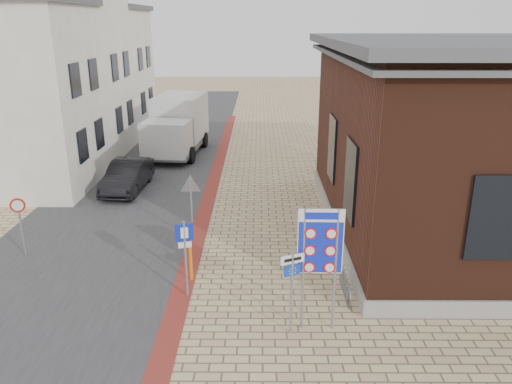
# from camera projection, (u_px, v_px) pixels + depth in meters

# --- Properties ---
(ground) EXTENTS (120.00, 120.00, 0.00)m
(ground) POSITION_uv_depth(u_px,v_px,m) (250.00, 339.00, 12.12)
(ground) COLOR tan
(ground) RESTS_ON ground
(road_strip) EXTENTS (7.00, 60.00, 0.02)m
(road_strip) POSITION_uv_depth(u_px,v_px,m) (151.00, 167.00, 26.34)
(road_strip) COLOR #38383A
(road_strip) RESTS_ON ground
(curb_strip) EXTENTS (0.60, 40.00, 0.02)m
(curb_strip) POSITION_uv_depth(u_px,v_px,m) (208.00, 199.00, 21.59)
(curb_strip) COLOR maroon
(curb_strip) RESTS_ON ground
(brick_building) EXTENTS (13.00, 13.00, 6.80)m
(brick_building) POSITION_uv_depth(u_px,v_px,m) (508.00, 136.00, 17.55)
(brick_building) COLOR gray
(brick_building) RESTS_ON ground
(townhouse_near) EXTENTS (7.40, 6.40, 8.30)m
(townhouse_near) POSITION_uv_depth(u_px,v_px,m) (8.00, 96.00, 22.19)
(townhouse_near) COLOR beige
(townhouse_near) RESTS_ON ground
(townhouse_mid) EXTENTS (7.40, 6.40, 9.10)m
(townhouse_mid) POSITION_uv_depth(u_px,v_px,m) (58.00, 73.00, 27.73)
(townhouse_mid) COLOR beige
(townhouse_mid) RESTS_ON ground
(townhouse_far) EXTENTS (7.40, 6.40, 8.30)m
(townhouse_far) POSITION_uv_depth(u_px,v_px,m) (93.00, 71.00, 33.53)
(townhouse_far) COLOR beige
(townhouse_far) RESTS_ON ground
(bike_rack) EXTENTS (0.08, 1.80, 0.60)m
(bike_rack) POSITION_uv_depth(u_px,v_px,m) (345.00, 285.00, 14.10)
(bike_rack) COLOR slate
(bike_rack) RESTS_ON ground
(sedan) EXTENTS (1.66, 4.20, 1.36)m
(sedan) POSITION_uv_depth(u_px,v_px,m) (128.00, 176.00, 22.63)
(sedan) COLOR black
(sedan) RESTS_ON ground
(box_truck) EXTENTS (3.10, 6.44, 3.27)m
(box_truck) POSITION_uv_depth(u_px,v_px,m) (177.00, 125.00, 28.56)
(box_truck) COLOR slate
(box_truck) RESTS_ON ground
(border_sign) EXTENTS (1.10, 0.08, 3.21)m
(border_sign) POSITION_uv_depth(u_px,v_px,m) (320.00, 244.00, 11.83)
(border_sign) COLOR gray
(border_sign) RESTS_ON ground
(essen_sign) EXTENTS (0.58, 0.28, 2.27)m
(essen_sign) POSITION_uv_depth(u_px,v_px,m) (292.00, 279.00, 11.92)
(essen_sign) COLOR gray
(essen_sign) RESTS_ON ground
(parking_sign) EXTENTS (0.49, 0.18, 2.27)m
(parking_sign) POSITION_uv_depth(u_px,v_px,m) (185.00, 247.00, 13.53)
(parking_sign) COLOR gray
(parking_sign) RESTS_ON ground
(yield_sign) EXTENTS (0.82, 0.09, 2.32)m
(yield_sign) POSITION_uv_depth(u_px,v_px,m) (191.00, 191.00, 17.24)
(yield_sign) COLOR gray
(yield_sign) RESTS_ON ground
(speed_sign) EXTENTS (0.47, 0.15, 2.03)m
(speed_sign) POSITION_uv_depth(u_px,v_px,m) (20.00, 219.00, 16.00)
(speed_sign) COLOR gray
(speed_sign) RESTS_ON ground
(bollard) EXTENTS (0.12, 0.12, 1.08)m
(bollard) POSITION_uv_depth(u_px,v_px,m) (191.00, 264.00, 14.70)
(bollard) COLOR orange
(bollard) RESTS_ON ground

